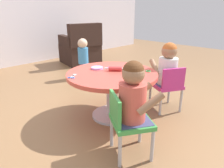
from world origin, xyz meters
name	(u,v)px	position (x,y,z in m)	size (l,w,h in m)	color
ground_plane	(112,116)	(0.00, 0.00, 0.00)	(10.00, 10.00, 0.00)	olive
craft_table	(112,83)	(0.00, 0.00, 0.40)	(0.95, 0.95, 0.51)	silver
child_chair_left	(127,121)	(-0.37, -0.54, 0.31)	(0.41, 0.41, 0.54)	#B7B7BC
seated_child_left	(133,94)	(-0.34, -0.56, 0.53)	(0.44, 0.41, 0.51)	#3F4772
child_chair_right	(168,86)	(0.56, -0.35, 0.31)	(0.41, 0.41, 0.54)	#B7B7BC
seated_child_right	(168,66)	(0.57, -0.31, 0.53)	(0.40, 0.43, 0.51)	#3F4772
armchair_dark	(81,49)	(1.22, 2.15, 0.31)	(0.83, 0.84, 0.85)	black
toddler_standing	(83,57)	(0.62, 1.30, 0.36)	(0.17, 0.17, 0.67)	#33384C
rolling_pin	(115,69)	(0.07, 0.02, 0.53)	(0.17, 0.19, 0.05)	#D83F3F
craft_scissors	(72,77)	(-0.38, 0.17, 0.51)	(0.14, 0.12, 0.01)	silver
playdough_blob_0	(97,68)	(-0.02, 0.21, 0.52)	(0.13, 0.13, 0.02)	#CC99E5
cookie_cutter_0	(148,71)	(0.30, -0.25, 0.51)	(0.06, 0.06, 0.01)	#4CB259
cookie_cutter_1	(110,68)	(0.11, 0.14, 0.51)	(0.07, 0.07, 0.01)	#D83FA5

